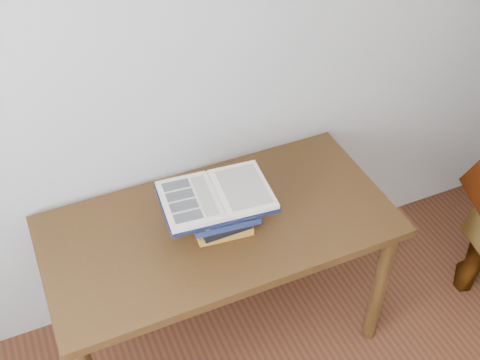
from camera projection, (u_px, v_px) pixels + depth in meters
name	position (u px, v px, depth m)	size (l,w,h in m)	color
desk	(220.00, 241.00, 2.38)	(1.35, 0.68, 0.72)	#422610
book_stack	(222.00, 213.00, 2.25)	(0.27, 0.21, 0.15)	#AD6127
open_book	(216.00, 196.00, 2.19)	(0.43, 0.31, 0.03)	black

